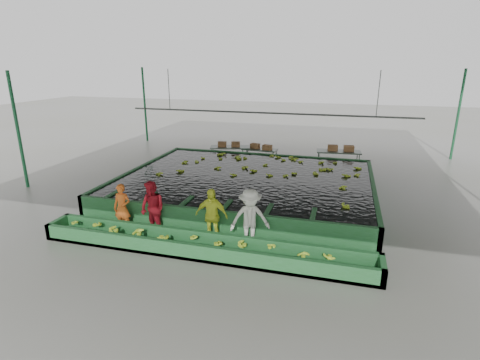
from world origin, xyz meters
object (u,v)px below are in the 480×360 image
(flotation_tank, at_px, (247,186))
(worker_d, at_px, (250,219))
(packing_table_left, at_px, (230,155))
(worker_a, at_px, (122,208))
(packing_table_mid, at_px, (259,156))
(box_stack_mid, at_px, (261,149))
(sorting_trough, at_px, (202,246))
(worker_c, at_px, (211,216))
(box_stack_right, at_px, (341,151))
(worker_b, at_px, (153,209))
(packing_table_right, at_px, (338,160))
(box_stack_left, at_px, (229,146))

(flotation_tank, height_order, worker_d, worker_d)
(packing_table_left, bearing_deg, worker_a, -95.53)
(packing_table_mid, height_order, box_stack_mid, box_stack_mid)
(sorting_trough, height_order, worker_c, worker_c)
(packing_table_left, bearing_deg, box_stack_right, 4.32)
(worker_d, xyz_separation_m, box_stack_right, (2.36, 9.48, 0.09))
(worker_b, xyz_separation_m, packing_table_right, (5.46, 9.43, -0.39))
(worker_d, relative_size, box_stack_right, 1.40)
(sorting_trough, xyz_separation_m, packing_table_right, (3.51, 10.23, 0.25))
(worker_c, height_order, packing_table_mid, worker_c)
(worker_a, distance_m, packing_table_left, 9.10)
(sorting_trough, relative_size, worker_b, 5.65)
(packing_table_left, distance_m, box_stack_right, 5.81)
(packing_table_mid, bearing_deg, box_stack_left, -166.19)
(packing_table_left, bearing_deg, flotation_tank, -65.39)
(sorting_trough, distance_m, box_stack_right, 10.92)
(sorting_trough, xyz_separation_m, worker_d, (1.24, 0.80, 0.66))
(worker_c, height_order, box_stack_mid, worker_c)
(flotation_tank, xyz_separation_m, box_stack_right, (3.60, 5.18, 0.55))
(box_stack_left, bearing_deg, flotation_tank, -64.66)
(worker_a, xyz_separation_m, worker_b, (1.10, 0.00, 0.09))
(packing_table_left, relative_size, packing_table_right, 0.97)
(sorting_trough, height_order, packing_table_left, packing_table_left)
(worker_b, distance_m, box_stack_left, 9.04)
(sorting_trough, relative_size, packing_table_left, 4.70)
(box_stack_mid, xyz_separation_m, box_stack_right, (4.14, 0.09, 0.14))
(worker_a, height_order, worker_d, worker_d)
(worker_d, distance_m, box_stack_left, 9.68)
(worker_a, relative_size, box_stack_mid, 1.33)
(worker_a, bearing_deg, box_stack_right, 50.87)
(worker_a, xyz_separation_m, box_stack_left, (0.81, 9.03, 0.17))
(flotation_tank, xyz_separation_m, packing_table_right, (3.51, 5.13, 0.05))
(flotation_tank, height_order, sorting_trough, flotation_tank)
(worker_d, bearing_deg, packing_table_mid, 78.20)
(flotation_tank, bearing_deg, worker_b, -114.41)
(worker_b, height_order, packing_table_left, worker_b)
(flotation_tank, bearing_deg, packing_table_left, 114.61)
(worker_c, distance_m, worker_d, 1.21)
(sorting_trough, height_order, box_stack_right, box_stack_right)
(sorting_trough, xyz_separation_m, box_stack_left, (-2.24, 9.83, 0.72))
(box_stack_right, bearing_deg, packing_table_mid, -179.23)
(flotation_tank, relative_size, packing_table_mid, 5.32)
(worker_a, bearing_deg, worker_d, -4.10)
(worker_d, distance_m, box_stack_right, 9.77)
(worker_c, relative_size, packing_table_right, 0.79)
(packing_table_right, distance_m, box_stack_right, 0.51)
(box_stack_right, bearing_deg, worker_d, -103.97)
(worker_c, height_order, worker_d, worker_d)
(worker_c, relative_size, box_stack_right, 1.34)
(packing_table_right, distance_m, box_stack_mid, 4.06)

